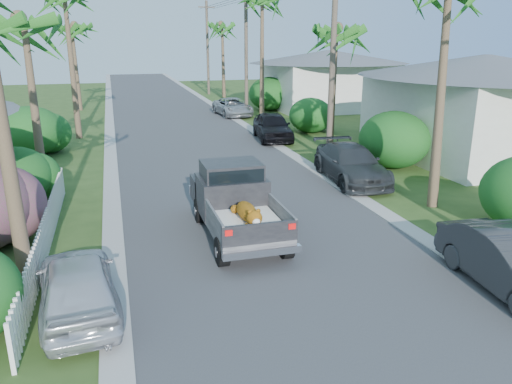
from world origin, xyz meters
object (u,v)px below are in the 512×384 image
object	(u,v)px
parked_car_ln	(78,285)
palm_r_b	(336,29)
parked_car_rd	(233,107)
house_right_near	(481,110)
palm_r_d	(222,24)
palm_l_d	(72,25)
parked_car_rf	(272,127)
palm_l_b	(23,20)
utility_pole_c	(246,51)
pickup_truck	(234,199)
parked_car_rm	(351,164)
utility_pole_b	(333,60)
house_right_far	(328,82)
utility_pole_d	(208,48)

from	to	relation	value
parked_car_ln	palm_r_b	xyz separation A→B (m)	(11.60, 13.19, 5.30)
parked_car_rd	house_right_near	distance (m)	18.10
palm_r_d	palm_l_d	bearing A→B (deg)	-155.22
parked_car_rf	house_right_near	distance (m)	10.70
palm_l_b	utility_pole_c	size ratio (longest dim) A/B	0.82
parked_car_ln	palm_l_b	xyz separation A→B (m)	(-1.80, 10.19, 5.49)
pickup_truck	parked_car_rm	world-z (taller)	pickup_truck
pickup_truck	utility_pole_b	size ratio (longest dim) A/B	0.57
pickup_truck	parked_car_rf	xyz separation A→B (m)	(5.35, 12.99, -0.25)
parked_car_rm	pickup_truck	bearing A→B (deg)	-140.50
house_right_far	utility_pole_b	world-z (taller)	utility_pole_b
parked_car_rf	utility_pole_b	xyz separation A→B (m)	(1.04, -5.42, 3.84)
pickup_truck	utility_pole_c	world-z (taller)	utility_pole_c
palm_r_b	utility_pole_b	distance (m)	2.61
parked_car_rm	palm_r_d	size ratio (longest dim) A/B	0.61
parked_car_rd	palm_r_d	distance (m)	13.68
pickup_truck	palm_l_d	xyz separation A→B (m)	(-5.71, 28.56, 5.43)
parked_car_ln	palm_r_d	distance (m)	40.35
parked_car_rm	utility_pole_c	bearing A→B (deg)	92.79
parked_car_ln	house_right_near	distance (m)	20.74
pickup_truck	parked_car_rd	xyz separation A→B (m)	(5.32, 22.48, -0.38)
parked_car_rd	palm_r_d	bearing A→B (deg)	76.40
palm_r_b	house_right_far	world-z (taller)	palm_r_b
palm_l_b	house_right_far	distance (m)	27.06
parked_car_rf	house_right_far	size ratio (longest dim) A/B	0.50
parked_car_rd	house_right_far	xyz separation A→B (m)	(8.47, 2.09, 1.49)
pickup_truck	parked_car_rd	bearing A→B (deg)	76.69
palm_l_d	utility_pole_c	bearing A→B (deg)	-26.38
parked_car_rm	utility_pole_d	xyz separation A→B (m)	(0.60, 33.53, 3.90)
palm_r_b	utility_pole_c	distance (m)	13.11
palm_r_b	utility_pole_c	xyz separation A→B (m)	(-1.00, 13.00, -1.35)
palm_r_d	palm_l_b	bearing A→B (deg)	-115.41
house_right_far	utility_pole_b	size ratio (longest dim) A/B	1.00
palm_r_b	house_right_far	bearing A→B (deg)	66.89
parked_car_rd	palm_r_b	bearing A→B (deg)	-85.24
house_right_far	palm_l_b	bearing A→B (deg)	-137.73
parked_car_rf	palm_r_d	xyz separation A→B (m)	(1.94, 21.58, 5.98)
parked_car_rd	utility_pole_d	xyz separation A→B (m)	(1.07, 15.09, 3.97)
house_right_far	utility_pole_c	bearing A→B (deg)	-164.88
parked_car_rf	palm_r_b	bearing A→B (deg)	-52.22
palm_r_d	utility_pole_d	size ratio (longest dim) A/B	0.89
parked_car_ln	utility_pole_c	size ratio (longest dim) A/B	0.43
parked_car_rf	parked_car_ln	distance (m)	19.17
palm_r_d	utility_pole_b	world-z (taller)	utility_pole_b
parked_car_rf	palm_l_d	world-z (taller)	palm_l_d
pickup_truck	palm_r_b	world-z (taller)	palm_r_b
parked_car_ln	palm_r_d	xyz separation A→B (m)	(11.50, 38.19, 6.08)
parked_car_rf	palm_r_b	world-z (taller)	palm_r_b
palm_r_b	palm_l_d	bearing A→B (deg)	124.59
pickup_truck	palm_l_b	bearing A→B (deg)	132.48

